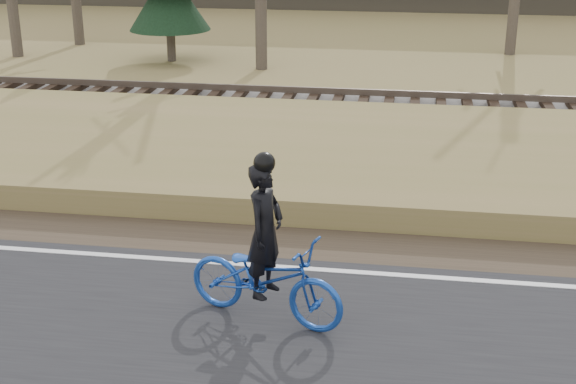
# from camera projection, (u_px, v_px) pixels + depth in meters

# --- Properties ---
(ground) EXTENTS (120.00, 120.00, 0.00)m
(ground) POSITION_uv_depth(u_px,v_px,m) (321.00, 280.00, 11.18)
(ground) COLOR olive
(ground) RESTS_ON ground
(road) EXTENTS (120.00, 6.00, 0.06)m
(road) POSITION_uv_depth(u_px,v_px,m) (295.00, 378.00, 8.86)
(road) COLOR black
(road) RESTS_ON ground
(edge_line) EXTENTS (120.00, 0.12, 0.01)m
(edge_line) POSITION_uv_depth(u_px,v_px,m) (323.00, 270.00, 11.35)
(edge_line) COLOR silver
(edge_line) RESTS_ON road
(shoulder) EXTENTS (120.00, 1.60, 0.04)m
(shoulder) POSITION_uv_depth(u_px,v_px,m) (330.00, 244.00, 12.29)
(shoulder) COLOR #473A2B
(shoulder) RESTS_ON ground
(embankment) EXTENTS (120.00, 5.00, 0.44)m
(embankment) POSITION_uv_depth(u_px,v_px,m) (347.00, 170.00, 15.00)
(embankment) COLOR olive
(embankment) RESTS_ON ground
(ballast) EXTENTS (120.00, 3.00, 0.45)m
(ballast) POSITION_uv_depth(u_px,v_px,m) (362.00, 118.00, 18.52)
(ballast) COLOR slate
(ballast) RESTS_ON ground
(railroad) EXTENTS (120.00, 2.40, 0.29)m
(railroad) POSITION_uv_depth(u_px,v_px,m) (362.00, 105.00, 18.41)
(railroad) COLOR black
(railroad) RESTS_ON ballast
(cyclist) EXTENTS (2.22, 1.33, 2.18)m
(cyclist) POSITION_uv_depth(u_px,v_px,m) (265.00, 268.00, 9.82)
(cyclist) COLOR #17409F
(cyclist) RESTS_ON road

